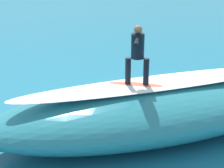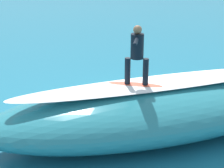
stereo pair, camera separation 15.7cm
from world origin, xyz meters
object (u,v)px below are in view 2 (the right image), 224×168
(surfboard_paddling, at_px, (92,107))
(surfer_paddling, at_px, (93,101))
(surfboard_riding, at_px, (136,86))
(surfer_riding, at_px, (137,51))

(surfboard_paddling, height_order, surfer_paddling, surfer_paddling)
(surfboard_paddling, relative_size, surfer_paddling, 1.58)
(surfer_paddling, bearing_deg, surfboard_paddling, -0.00)
(surfboard_riding, height_order, surfer_paddling, surfboard_riding)
(surfboard_riding, distance_m, surfer_riding, 0.95)
(surfer_riding, height_order, surfboard_paddling, surfer_riding)
(surfer_riding, xyz_separation_m, surfboard_paddling, (0.33, -2.21, -2.41))
(surfboard_paddling, distance_m, surfer_paddling, 0.21)
(surfer_riding, bearing_deg, surfboard_riding, -55.58)
(surfer_paddling, bearing_deg, surfboard_riding, 46.39)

